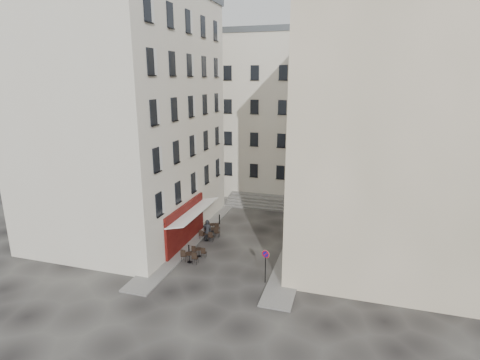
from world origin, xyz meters
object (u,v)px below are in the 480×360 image
at_px(bistro_table_a, 190,257).
at_px(no_parking_sign, 265,260).
at_px(bistro_table_b, 199,252).
at_px(pedestrian, 207,230).

bearing_deg(bistro_table_a, no_parking_sign, -10.68).
distance_m(bistro_table_b, pedestrian, 3.00).
xyz_separation_m(no_parking_sign, bistro_table_a, (-6.06, 1.14, -1.20)).
distance_m(no_parking_sign, pedestrian, 8.13).
relative_size(no_parking_sign, bistro_table_a, 1.75).
height_order(bistro_table_a, bistro_table_b, bistro_table_a).
xyz_separation_m(bistro_table_b, pedestrian, (-0.45, 2.91, 0.54)).
xyz_separation_m(bistro_table_a, bistro_table_b, (0.30, 1.13, -0.06)).
xyz_separation_m(no_parking_sign, bistro_table_b, (-5.77, 2.27, -1.26)).
xyz_separation_m(no_parking_sign, pedestrian, (-6.22, 5.19, -0.72)).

